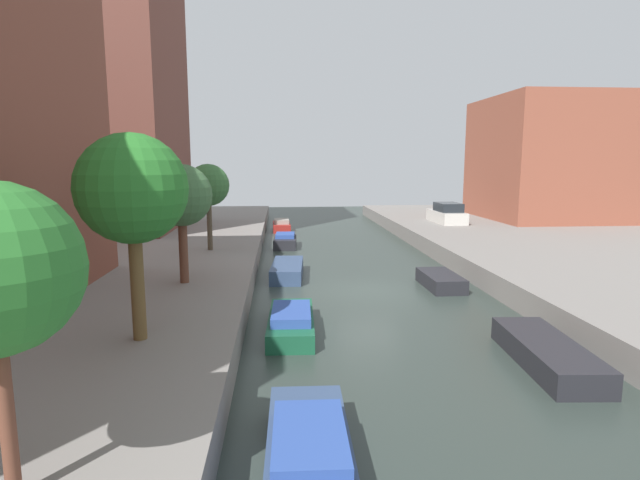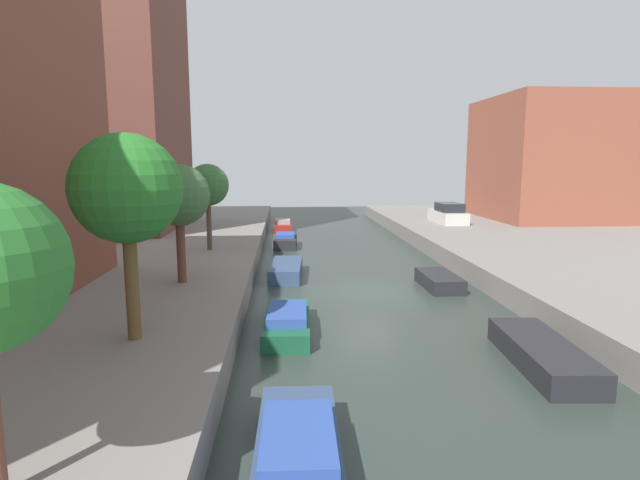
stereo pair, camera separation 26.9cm
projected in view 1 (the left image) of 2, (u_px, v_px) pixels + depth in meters
The scene contains 15 objects.
ground_plane at pixel (368, 291), 21.98m from camera, with size 84.00×84.00×0.00m, color #2D3833.
quay_left at pixel (8, 287), 20.73m from camera, with size 20.00×64.00×1.00m, color gray.
apartment_tower_far at pixel (95, 47), 33.74m from camera, with size 10.00×11.62×24.40m, color brown.
low_block_right at pixel (549, 159), 40.86m from camera, with size 10.00×10.96×9.67m, color brown.
street_tree_1 at pixel (132, 190), 12.60m from camera, with size 2.78×2.78×5.31m.
street_tree_2 at pixel (181, 196), 18.86m from camera, with size 2.33×2.33×4.51m.
street_tree_3 at pixel (208, 186), 26.03m from camera, with size 2.17×2.17×4.48m.
parked_car at pixel (447, 214), 38.48m from camera, with size 1.89×4.45×1.52m.
moored_boat_left_1 at pixel (309, 452), 9.05m from camera, with size 1.61×4.21×0.97m.
moored_boat_left_2 at pixel (291, 322), 16.62m from camera, with size 1.61×4.17×0.87m.
moored_boat_left_3 at pixel (287, 270), 24.68m from camera, with size 1.73×4.12×0.69m.
moored_boat_left_4 at pixel (285, 241), 33.34m from camera, with size 1.58×3.31×0.91m.
moored_boat_left_5 at pixel (282, 226), 41.26m from camera, with size 1.45×3.59×0.97m.
moored_boat_right_2 at pixel (547, 353), 13.96m from camera, with size 1.83×4.53×0.68m.
moored_boat_right_3 at pixel (441, 281), 22.62m from camera, with size 1.48×3.09×0.63m.
Camera 1 is at (-3.80, -21.15, 5.58)m, focal length 28.33 mm.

